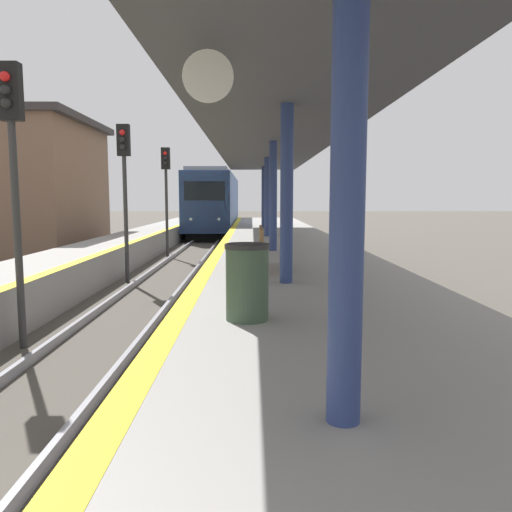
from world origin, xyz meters
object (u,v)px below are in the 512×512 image
Objects in this scene: signal_mid at (124,173)px; train at (215,203)px; signal_far at (166,181)px; signal_near at (13,152)px; bench at (256,247)px; trash_bin at (247,282)px.

train is at bearing 87.09° from signal_mid.
train is 14.76m from signal_far.
signal_near is at bearing -92.49° from train.
bench is (3.70, -10.58, -1.78)m from signal_far.
signal_near is 1.00× the size of signal_far.
train is 27.87m from signal_near.
train is at bearing 96.13° from bench.
signal_near reaches higher than trash_bin.
signal_far is at bearing 89.04° from signal_near.
signal_far is 4.75× the size of trash_bin.
signal_mid is at bearing -92.91° from train.
signal_mid is 5.80m from bench.
signal_near is 6.56m from signal_mid.
trash_bin is at bearing -91.82° from bench.
trash_bin reaches higher than bench.
train is 21.31m from signal_mid.
bench is (3.79, -4.01, -1.78)m from signal_mid.
bench is (3.92, 2.55, -1.78)m from signal_near.
signal_mid reaches higher than trash_bin.
signal_far is 11.34m from bench.
signal_far reaches higher than trash_bin.
signal_far is at bearing 103.30° from trash_bin.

